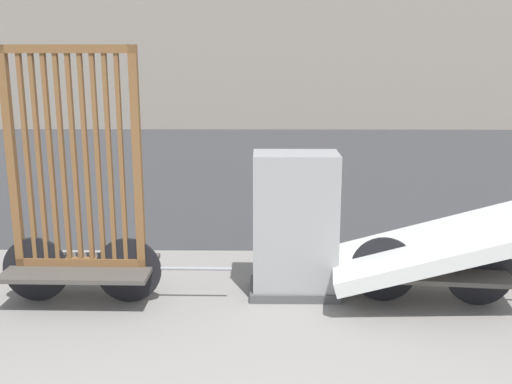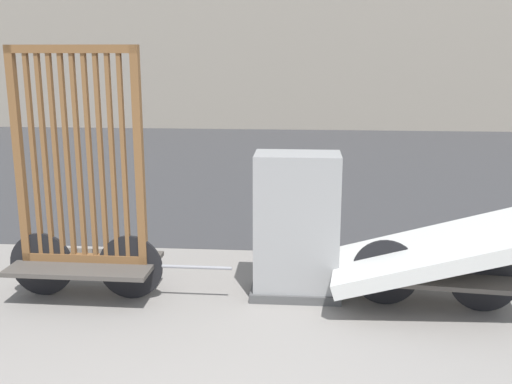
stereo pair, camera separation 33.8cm
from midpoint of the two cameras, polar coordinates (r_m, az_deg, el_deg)
name	(u,v)px [view 1 (the left image)]	position (r m, az deg, el deg)	size (l,w,h in m)	color
road_strip	(260,163)	(12.04, -0.43, 2.74)	(56.00, 10.86, 0.01)	#38383A
bike_cart_with_bedframe	(79,216)	(5.48, -18.23, -2.21)	(2.04, 0.73, 2.24)	#4C4742
bike_cart_with_mattress	(433,251)	(5.44, 14.79, -5.47)	(2.25, 1.20, 0.85)	#4C4742
utility_cabinet	(295,229)	(5.43, 1.96, -3.60)	(0.81, 0.51, 1.32)	#4C4C4C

